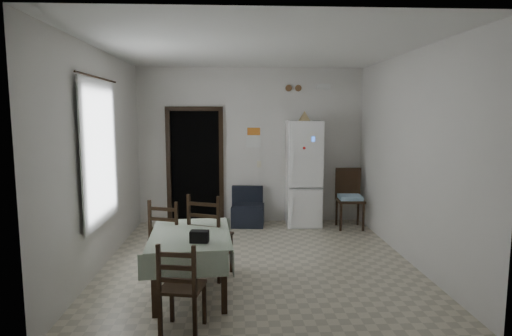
{
  "coord_description": "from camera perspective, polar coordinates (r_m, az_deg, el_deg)",
  "views": [
    {
      "loc": [
        -0.34,
        -5.77,
        2.05
      ],
      "look_at": [
        0.0,
        0.5,
        1.25
      ],
      "focal_mm": 30.0,
      "sensor_mm": 36.0,
      "label": 1
    }
  ],
  "objects": [
    {
      "name": "vent_left",
      "position": [
        8.08,
        4.37,
        10.58
      ],
      "size": [
        0.12,
        0.03,
        0.12
      ],
      "primitive_type": "cylinder",
      "rotation": [
        1.57,
        0.0,
        0.0
      ],
      "color": "brown",
      "rests_on": "ground"
    },
    {
      "name": "navy_seat",
      "position": [
        7.89,
        -1.09,
        -5.18
      ],
      "size": [
        0.64,
        0.62,
        0.7
      ],
      "primitive_type": null,
      "rotation": [
        0.0,
        0.0,
        -0.11
      ],
      "color": "black",
      "rests_on": "ground"
    },
    {
      "name": "ceiling",
      "position": [
        5.84,
        0.27,
        15.63
      ],
      "size": [
        4.2,
        4.5,
        0.02
      ],
      "primitive_type": null,
      "color": "white",
      "rests_on": "ground"
    },
    {
      "name": "window_recess",
      "position": [
        5.88,
        -21.05,
        1.9
      ],
      "size": [
        0.1,
        1.2,
        1.6
      ],
      "primitive_type": "cube",
      "color": "silver",
      "rests_on": "ground"
    },
    {
      "name": "wall_back",
      "position": [
        8.05,
        -0.67,
        2.99
      ],
      "size": [
        4.2,
        0.02,
        2.9
      ],
      "primitive_type": null,
      "color": "silver",
      "rests_on": "ground"
    },
    {
      "name": "dining_table",
      "position": [
        5.08,
        -8.67,
        -12.37
      ],
      "size": [
        0.98,
        1.41,
        0.7
      ],
      "primitive_type": null,
      "rotation": [
        0.0,
        0.0,
        0.07
      ],
      "color": "#9DAD95",
      "rests_on": "ground"
    },
    {
      "name": "wall_left",
      "position": [
        6.06,
        -19.98,
        1.14
      ],
      "size": [
        0.02,
        4.5,
        2.9
      ],
      "primitive_type": null,
      "color": "silver",
      "rests_on": "ground"
    },
    {
      "name": "emergency_light",
      "position": [
        8.17,
        9.0,
        10.69
      ],
      "size": [
        0.25,
        0.07,
        0.09
      ],
      "primitive_type": "cube",
      "color": "white",
      "rests_on": "ground"
    },
    {
      "name": "curtain",
      "position": [
        5.84,
        -20.02,
        1.92
      ],
      "size": [
        0.02,
        1.45,
        1.85
      ],
      "primitive_type": "cube",
      "color": "silver",
      "rests_on": "ground"
    },
    {
      "name": "dining_chair_near_head",
      "position": [
        4.21,
        -9.79,
        -15.22
      ],
      "size": [
        0.45,
        0.45,
        0.89
      ],
      "primitive_type": null,
      "rotation": [
        0.0,
        0.0,
        2.95
      ],
      "color": "black",
      "rests_on": "ground"
    },
    {
      "name": "wall_right",
      "position": [
        6.29,
        19.74,
        1.36
      ],
      "size": [
        0.02,
        4.5,
        2.9
      ],
      "primitive_type": null,
      "color": "silver",
      "rests_on": "ground"
    },
    {
      "name": "dining_chair_far_left",
      "position": [
        5.64,
        -11.37,
        -8.89
      ],
      "size": [
        0.53,
        0.53,
        0.99
      ],
      "primitive_type": null,
      "rotation": [
        0.0,
        0.0,
        2.82
      ],
      "color": "black",
      "rests_on": "ground"
    },
    {
      "name": "wall_front",
      "position": [
        3.58,
        2.36,
        -2.38
      ],
      "size": [
        4.2,
        0.02,
        2.9
      ],
      "primitive_type": null,
      "color": "silver",
      "rests_on": "ground"
    },
    {
      "name": "tan_cone",
      "position": [
        7.72,
        6.49,
        6.92
      ],
      "size": [
        0.21,
        0.21,
        0.17
      ],
      "primitive_type": "cone",
      "rotation": [
        0.0,
        0.0,
        -0.01
      ],
      "color": "tan",
      "rests_on": "fridge"
    },
    {
      "name": "light_switch",
      "position": [
        8.08,
        0.4,
        0.51
      ],
      "size": [
        0.08,
        0.02,
        0.12
      ],
      "primitive_type": "cube",
      "color": "beige",
      "rests_on": "ground"
    },
    {
      "name": "corner_chair",
      "position": [
        7.85,
        12.43,
        -4.04
      ],
      "size": [
        0.49,
        0.49,
        1.07
      ],
      "primitive_type": null,
      "rotation": [
        0.0,
        0.0,
        -0.05
      ],
      "color": "black",
      "rests_on": "ground"
    },
    {
      "name": "curtain_rod",
      "position": [
        5.84,
        -20.34,
        11.24
      ],
      "size": [
        0.02,
        1.6,
        0.02
      ],
      "primitive_type": "cylinder",
      "rotation": [
        1.57,
        0.0,
        0.0
      ],
      "color": "black",
      "rests_on": "ground"
    },
    {
      "name": "dining_chair_far_right",
      "position": [
        5.48,
        -6.08,
        -8.81
      ],
      "size": [
        0.6,
        0.6,
        1.08
      ],
      "primitive_type": null,
      "rotation": [
        0.0,
        0.0,
        2.76
      ],
      "color": "black",
      "rests_on": "ground"
    },
    {
      "name": "calendar_image",
      "position": [
        8.02,
        -0.31,
        4.9
      ],
      "size": [
        0.24,
        0.01,
        0.14
      ],
      "primitive_type": "cube",
      "color": "orange",
      "rests_on": "ground"
    },
    {
      "name": "doorway",
      "position": [
        8.31,
        -7.98,
        0.35
      ],
      "size": [
        1.06,
        0.52,
        2.22
      ],
      "color": "black",
      "rests_on": "ground"
    },
    {
      "name": "black_bag",
      "position": [
        4.6,
        -7.55,
        -9.04
      ],
      "size": [
        0.2,
        0.14,
        0.12
      ],
      "primitive_type": "cube",
      "rotation": [
        0.0,
        0.0,
        -0.13
      ],
      "color": "black",
      "rests_on": "dining_table"
    },
    {
      "name": "calendar",
      "position": [
        8.03,
        -0.31,
        4.19
      ],
      "size": [
        0.28,
        0.02,
        0.4
      ],
      "primitive_type": "cube",
      "color": "white",
      "rests_on": "ground"
    },
    {
      "name": "ground",
      "position": [
        6.13,
        0.26,
        -12.27
      ],
      "size": [
        4.5,
        4.5,
        0.0
      ],
      "primitive_type": "plane",
      "color": "#BBB299",
      "rests_on": "ground"
    },
    {
      "name": "vent_right",
      "position": [
        8.11,
        5.66,
        10.55
      ],
      "size": [
        0.12,
        0.03,
        0.12
      ],
      "primitive_type": "cylinder",
      "rotation": [
        1.57,
        0.0,
        0.0
      ],
      "color": "brown",
      "rests_on": "ground"
    },
    {
      "name": "fridge",
      "position": [
        7.88,
        6.36,
        -0.72
      ],
      "size": [
        0.64,
        0.64,
        1.92
      ],
      "primitive_type": null,
      "rotation": [
        0.0,
        0.0,
        -0.03
      ],
      "color": "white",
      "rests_on": "ground"
    }
  ]
}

